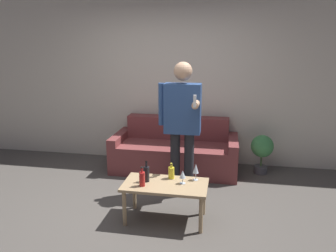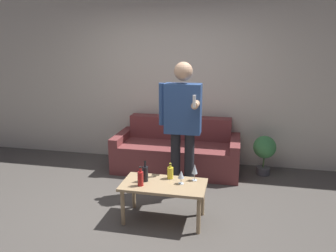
# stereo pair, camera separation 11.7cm
# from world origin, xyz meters

# --- Properties ---
(ground_plane) EXTENTS (16.00, 16.00, 0.00)m
(ground_plane) POSITION_xyz_m (0.00, 0.00, 0.00)
(ground_plane) COLOR #514C47
(wall_back) EXTENTS (8.00, 0.06, 2.70)m
(wall_back) POSITION_xyz_m (0.00, 2.06, 1.35)
(wall_back) COLOR beige
(wall_back) RESTS_ON ground_plane
(couch) EXTENTS (1.90, 0.84, 0.79)m
(couch) POSITION_xyz_m (0.17, 1.63, 0.29)
(couch) COLOR brown
(couch) RESTS_ON ground_plane
(coffee_table) EXTENTS (0.92, 0.49, 0.44)m
(coffee_table) POSITION_xyz_m (0.31, 0.09, 0.38)
(coffee_table) COLOR tan
(coffee_table) RESTS_ON ground_plane
(bottle_orange) EXTENTS (0.06, 0.06, 0.22)m
(bottle_orange) POSITION_xyz_m (0.08, -0.01, 0.52)
(bottle_orange) COLOR #B21E1E
(bottle_orange) RESTS_ON coffee_table
(bottle_green) EXTENTS (0.06, 0.06, 0.24)m
(bottle_green) POSITION_xyz_m (0.09, 0.11, 0.53)
(bottle_green) COLOR black
(bottle_green) RESTS_ON coffee_table
(bottle_dark) EXTENTS (0.07, 0.07, 0.18)m
(bottle_dark) POSITION_xyz_m (0.35, 0.24, 0.51)
(bottle_dark) COLOR yellow
(bottle_dark) RESTS_ON coffee_table
(wine_glass_near) EXTENTS (0.06, 0.06, 0.19)m
(wine_glass_near) POSITION_xyz_m (0.63, 0.25, 0.57)
(wine_glass_near) COLOR silver
(wine_glass_near) RESTS_ON coffee_table
(wine_glass_far) EXTENTS (0.07, 0.07, 0.15)m
(wine_glass_far) POSITION_xyz_m (0.49, 0.13, 0.54)
(wine_glass_far) COLOR silver
(wine_glass_far) RESTS_ON coffee_table
(person_standing_front) EXTENTS (0.53, 0.44, 1.71)m
(person_standing_front) POSITION_xyz_m (0.39, 0.78, 1.01)
(person_standing_front) COLOR #232328
(person_standing_front) RESTS_ON ground_plane
(potted_plant) EXTENTS (0.33, 0.33, 0.60)m
(potted_plant) POSITION_xyz_m (1.48, 1.69, 0.39)
(potted_plant) COLOR #4C4C51
(potted_plant) RESTS_ON ground_plane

